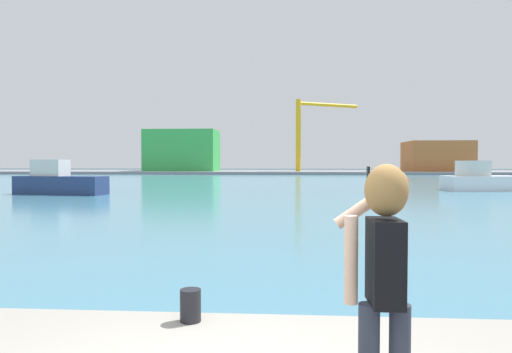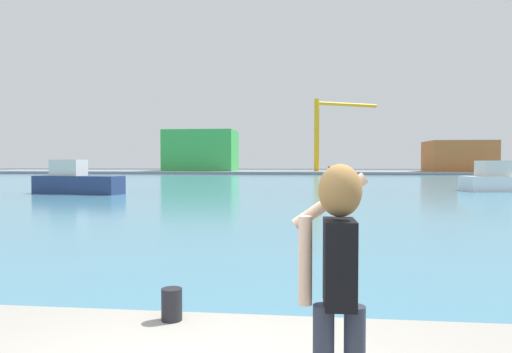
{
  "view_description": "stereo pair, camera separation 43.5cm",
  "coord_description": "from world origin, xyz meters",
  "views": [
    {
      "loc": [
        0.41,
        -3.29,
        2.37
      ],
      "look_at": [
        -0.28,
        6.61,
        2.06
      ],
      "focal_mm": 32.67,
      "sensor_mm": 36.0,
      "label": 1
    },
    {
      "loc": [
        0.85,
        -3.25,
        2.37
      ],
      "look_at": [
        -0.28,
        6.61,
        2.06
      ],
      "focal_mm": 32.67,
      "sensor_mm": 36.0,
      "label": 2
    }
  ],
  "objects": [
    {
      "name": "harbor_bollard",
      "position": [
        -0.66,
        1.7,
        0.79
      ],
      "size": [
        0.23,
        0.23,
        0.35
      ],
      "primitive_type": "cylinder",
      "color": "black",
      "rests_on": "quay_promenade"
    },
    {
      "name": "harbor_water",
      "position": [
        0.0,
        52.0,
        0.01
      ],
      "size": [
        140.0,
        100.0,
        0.02
      ],
      "primitive_type": "cube",
      "color": "teal",
      "rests_on": "ground_plane"
    },
    {
      "name": "boat_moored",
      "position": [
        -16.25,
        29.34,
        0.92
      ],
      "size": [
        7.02,
        3.0,
        2.52
      ],
      "rotation": [
        0.0,
        0.0,
        -0.18
      ],
      "color": "navy",
      "rests_on": "harbor_water"
    },
    {
      "name": "warehouse_right",
      "position": [
        29.33,
        89.92,
        3.45
      ],
      "size": [
        11.73,
        9.67,
        5.83
      ],
      "primitive_type": "cube",
      "color": "#B26633",
      "rests_on": "far_shore_dock"
    },
    {
      "name": "boat_moored_2",
      "position": [
        16.09,
        36.15,
        0.89
      ],
      "size": [
        6.21,
        3.35,
        2.46
      ],
      "rotation": [
        0.0,
        0.0,
        0.14
      ],
      "color": "white",
      "rests_on": "harbor_water"
    },
    {
      "name": "far_shore_dock",
      "position": [
        0.0,
        92.0,
        0.27
      ],
      "size": [
        140.0,
        20.0,
        0.54
      ],
      "primitive_type": "cube",
      "color": "gray",
      "rests_on": "ground_plane"
    },
    {
      "name": "warehouse_left",
      "position": [
        -21.37,
        91.01,
        4.69
      ],
      "size": [
        14.22,
        9.51,
        8.3
      ],
      "primitive_type": "cube",
      "color": "green",
      "rests_on": "far_shore_dock"
    },
    {
      "name": "person_photographer",
      "position": [
        1.03,
        -0.22,
        1.68
      ],
      "size": [
        0.52,
        0.55,
        1.74
      ],
      "rotation": [
        0.0,
        0.0,
        1.59
      ],
      "color": "#2D3342",
      "rests_on": "quay_promenade"
    },
    {
      "name": "ground_plane",
      "position": [
        0.0,
        50.0,
        0.0
      ],
      "size": [
        220.0,
        220.0,
        0.0
      ],
      "primitive_type": "plane",
      "color": "#334751"
    },
    {
      "name": "port_crane",
      "position": [
        4.25,
        89.98,
        9.65
      ],
      "size": [
        12.84,
        7.13,
        14.18
      ],
      "color": "yellow",
      "rests_on": "far_shore_dock"
    }
  ]
}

